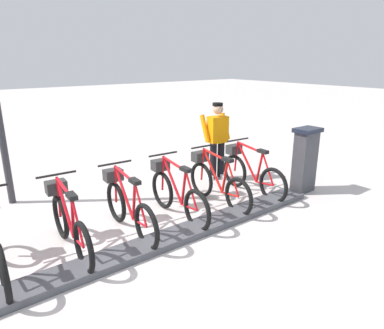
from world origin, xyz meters
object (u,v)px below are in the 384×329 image
at_px(bike_docked_0, 250,172).
at_px(bike_docked_4, 69,222).
at_px(bike_docked_1, 216,182).
at_px(bike_docked_3, 128,206).
at_px(worker_near_rack, 217,138).
at_px(payment_kiosk, 305,159).
at_px(bike_docked_2, 176,193).

distance_m(bike_docked_0, bike_docked_4, 3.53).
relative_size(bike_docked_1, bike_docked_4, 1.00).
relative_size(bike_docked_3, bike_docked_4, 1.00).
bearing_deg(bike_docked_4, bike_docked_1, -90.00).
relative_size(bike_docked_0, bike_docked_1, 1.00).
bearing_deg(bike_docked_4, worker_near_rack, -73.66).
height_order(payment_kiosk, bike_docked_0, payment_kiosk).
xyz_separation_m(bike_docked_1, bike_docked_4, (0.00, 2.65, 0.00)).
xyz_separation_m(bike_docked_1, bike_docked_3, (0.00, 1.77, 0.00)).
bearing_deg(bike_docked_4, payment_kiosk, -97.33).
bearing_deg(bike_docked_1, bike_docked_0, -90.00).
height_order(bike_docked_4, worker_near_rack, worker_near_rack).
relative_size(bike_docked_4, worker_near_rack, 1.04).
xyz_separation_m(bike_docked_3, worker_near_rack, (1.05, -2.71, 0.48)).
bearing_deg(bike_docked_3, payment_kiosk, -99.11).
xyz_separation_m(bike_docked_0, bike_docked_3, (0.00, 2.65, 0.00)).
bearing_deg(bike_docked_4, bike_docked_2, -90.00).
bearing_deg(payment_kiosk, bike_docked_3, 80.89).
distance_m(bike_docked_1, bike_docked_3, 1.77).
bearing_deg(bike_docked_1, bike_docked_2, 90.00).
distance_m(bike_docked_1, bike_docked_2, 0.88).
relative_size(bike_docked_1, bike_docked_3, 1.00).
bearing_deg(bike_docked_3, worker_near_rack, -68.75).
height_order(bike_docked_1, bike_docked_3, same).
bearing_deg(bike_docked_2, bike_docked_3, 90.00).
bearing_deg(bike_docked_1, worker_near_rack, -41.86).
relative_size(payment_kiosk, bike_docked_1, 0.74).
xyz_separation_m(payment_kiosk, bike_docked_2, (0.57, 2.68, -0.24)).
bearing_deg(payment_kiosk, bike_docked_0, 57.93).
xyz_separation_m(bike_docked_0, bike_docked_4, (0.00, 3.53, 0.00)).
height_order(bike_docked_0, bike_docked_3, same).
xyz_separation_m(bike_docked_3, bike_docked_4, (0.00, 0.88, 0.00)).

